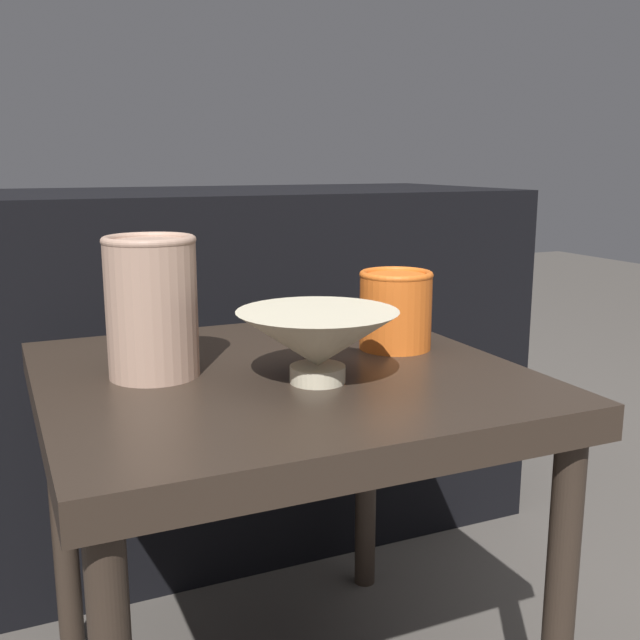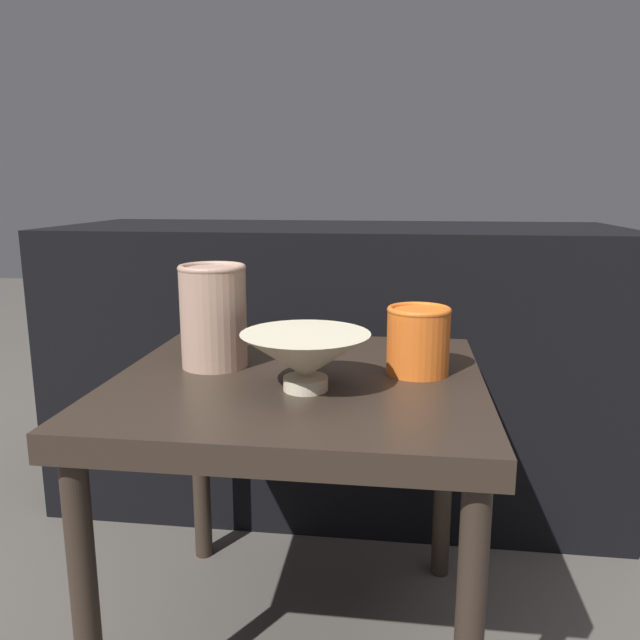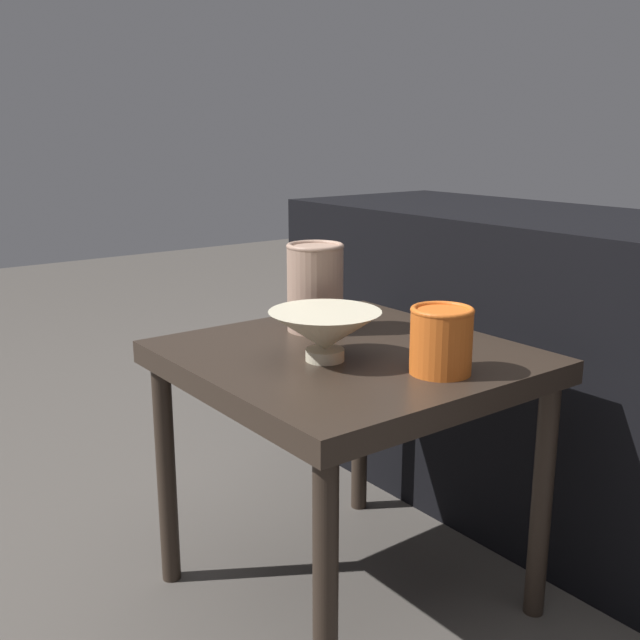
{
  "view_description": "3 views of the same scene",
  "coord_description": "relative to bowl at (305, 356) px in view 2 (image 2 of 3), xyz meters",
  "views": [
    {
      "loc": [
        -0.31,
        -0.83,
        0.73
      ],
      "look_at": [
        0.04,
        -0.04,
        0.55
      ],
      "focal_mm": 42.0,
      "sensor_mm": 36.0,
      "label": 1
    },
    {
      "loc": [
        0.15,
        -0.92,
        0.77
      ],
      "look_at": [
        0.04,
        -0.05,
        0.58
      ],
      "focal_mm": 35.0,
      "sensor_mm": 36.0,
      "label": 2
    },
    {
      "loc": [
        0.96,
        -0.79,
        0.85
      ],
      "look_at": [
        -0.0,
        -0.06,
        0.54
      ],
      "focal_mm": 42.0,
      "sensor_mm": 36.0,
      "label": 3
    }
  ],
  "objects": [
    {
      "name": "couch_backdrop",
      "position": [
        -0.02,
        0.65,
        -0.19
      ],
      "size": [
        1.33,
        0.5,
        0.68
      ],
      "color": "black",
      "rests_on": "ground_plane"
    },
    {
      "name": "vase_colorful_right",
      "position": [
        0.16,
        0.1,
        0.01
      ],
      "size": [
        0.1,
        0.1,
        0.11
      ],
      "color": "orange",
      "rests_on": "table"
    },
    {
      "name": "vase_textured_left",
      "position": [
        -0.17,
        0.1,
        0.04
      ],
      "size": [
        0.11,
        0.11,
        0.17
      ],
      "color": "tan",
      "rests_on": "table"
    },
    {
      "name": "table",
      "position": [
        -0.02,
        0.07,
        -0.11
      ],
      "size": [
        0.57,
        0.55,
        0.48
      ],
      "color": "#2D231C",
      "rests_on": "ground_plane"
    },
    {
      "name": "bowl",
      "position": [
        0.0,
        0.0,
        0.0
      ],
      "size": [
        0.19,
        0.19,
        0.08
      ],
      "color": "beige",
      "rests_on": "table"
    }
  ]
}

